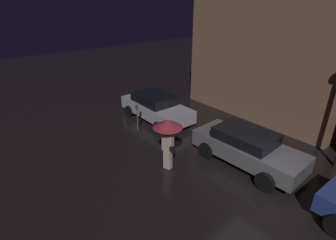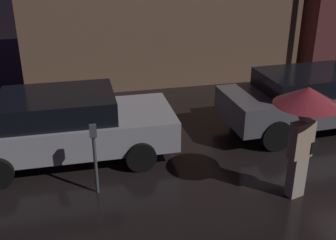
{
  "view_description": "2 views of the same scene",
  "coord_description": "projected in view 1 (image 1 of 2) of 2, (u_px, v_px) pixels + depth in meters",
  "views": [
    {
      "loc": [
        3.32,
        -6.46,
        5.97
      ],
      "look_at": [
        -4.96,
        0.43,
        0.96
      ],
      "focal_mm": 28.0,
      "sensor_mm": 36.0,
      "label": 1
    },
    {
      "loc": [
        -6.84,
        -6.73,
        4.3
      ],
      "look_at": [
        -5.25,
        -0.02,
        1.23
      ],
      "focal_mm": 45.0,
      "sensor_mm": 36.0,
      "label": 2
    }
  ],
  "objects": [
    {
      "name": "ground_plane",
      "position": [
        255.0,
        199.0,
        8.57
      ],
      "size": [
        60.0,
        60.0,
        0.0
      ],
      "primitive_type": "plane",
      "color": "black"
    },
    {
      "name": "building_facade_left",
      "position": [
        268.0,
        59.0,
        13.84
      ],
      "size": [
        8.33,
        3.0,
        6.17
      ],
      "color": "#8C664C",
      "rests_on": "ground"
    },
    {
      "name": "parked_car_silver",
      "position": [
        156.0,
        106.0,
        13.96
      ],
      "size": [
        4.3,
        1.99,
        1.4
      ],
      "rotation": [
        0.0,
        0.0,
        -0.01
      ],
      "color": "#B7B7BF",
      "rests_on": "ground"
    },
    {
      "name": "parked_car_grey",
      "position": [
        247.0,
        147.0,
        10.09
      ],
      "size": [
        4.35,
        1.9,
        1.41
      ],
      "rotation": [
        0.0,
        0.0,
        0.04
      ],
      "color": "slate",
      "rests_on": "ground"
    },
    {
      "name": "pedestrian_with_umbrella",
      "position": [
        168.0,
        130.0,
        9.48
      ],
      "size": [
        1.09,
        1.09,
        2.05
      ],
      "rotation": [
        0.0,
        0.0,
        0.28
      ],
      "color": "beige",
      "rests_on": "ground"
    },
    {
      "name": "parking_meter",
      "position": [
        137.0,
        115.0,
        12.73
      ],
      "size": [
        0.12,
        0.1,
        1.34
      ],
      "color": "#4C5154",
      "rests_on": "ground"
    }
  ]
}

